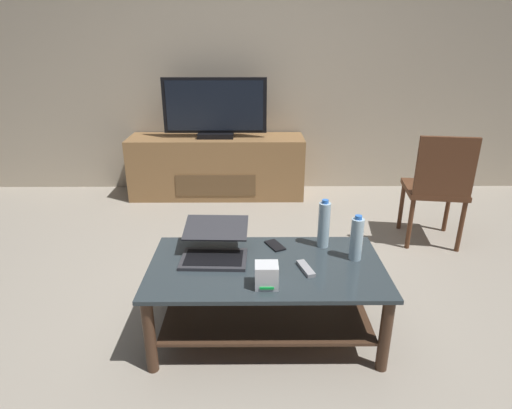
% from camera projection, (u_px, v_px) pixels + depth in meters
% --- Properties ---
extents(ground_plane, '(7.68, 7.68, 0.00)m').
position_uv_depth(ground_plane, '(251.00, 308.00, 2.65)').
color(ground_plane, '#9E9384').
extents(back_wall, '(6.40, 0.12, 2.80)m').
position_uv_depth(back_wall, '(251.00, 55.00, 4.32)').
color(back_wall, '#B2A38C').
rests_on(back_wall, ground).
extents(coffee_table, '(1.26, 0.68, 0.44)m').
position_uv_depth(coffee_table, '(266.00, 286.00, 2.32)').
color(coffee_table, '#2D383D').
rests_on(coffee_table, ground).
extents(media_cabinet, '(1.78, 0.48, 0.63)m').
position_uv_depth(media_cabinet, '(217.00, 167.00, 4.42)').
color(media_cabinet, olive).
rests_on(media_cabinet, ground).
extents(television, '(1.03, 0.20, 0.59)m').
position_uv_depth(television, '(215.00, 109.00, 4.18)').
color(television, black).
rests_on(television, media_cabinet).
extents(dining_chair, '(0.50, 0.50, 0.91)m').
position_uv_depth(dining_chair, '(438.00, 185.00, 3.28)').
color(dining_chair, '#59331E').
rests_on(dining_chair, ground).
extents(laptop, '(0.37, 0.39, 0.16)m').
position_uv_depth(laptop, '(215.00, 246.00, 2.34)').
color(laptop, '#333338').
rests_on(laptop, coffee_table).
extents(router_box, '(0.11, 0.10, 0.12)m').
position_uv_depth(router_box, '(267.00, 275.00, 2.05)').
color(router_box, silver).
rests_on(router_box, coffee_table).
extents(water_bottle_near, '(0.07, 0.07, 0.29)m').
position_uv_depth(water_bottle_near, '(324.00, 224.00, 2.42)').
color(water_bottle_near, silver).
rests_on(water_bottle_near, coffee_table).
extents(water_bottle_far, '(0.07, 0.07, 0.26)m').
position_uv_depth(water_bottle_far, '(356.00, 239.00, 2.29)').
color(water_bottle_far, silver).
rests_on(water_bottle_far, coffee_table).
extents(cell_phone, '(0.12, 0.16, 0.01)m').
position_uv_depth(cell_phone, '(275.00, 245.00, 2.47)').
color(cell_phone, black).
rests_on(cell_phone, coffee_table).
extents(tv_remote, '(0.09, 0.17, 0.02)m').
position_uv_depth(tv_remote, '(306.00, 268.00, 2.21)').
color(tv_remote, '#99999E').
rests_on(tv_remote, coffee_table).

